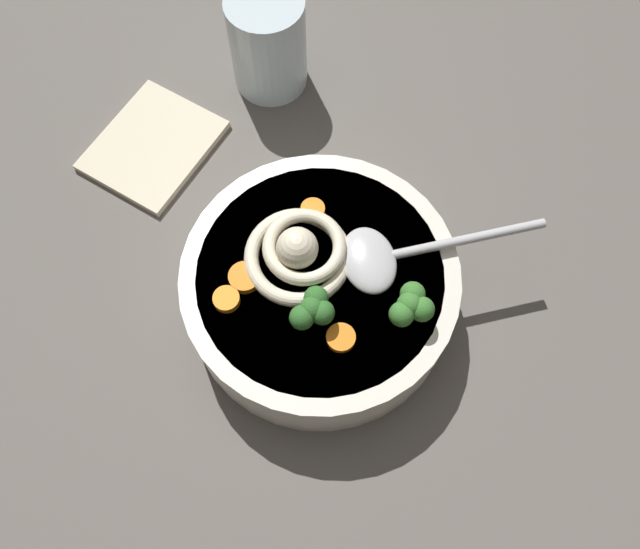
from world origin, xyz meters
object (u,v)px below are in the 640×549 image
soup_bowl (320,289)px  drinking_glass (268,43)px  folded_napkin (153,146)px  noodle_pile (299,252)px  soup_spoon (385,257)px

soup_bowl → drinking_glass: (22.49, 12.90, 1.81)cm
soup_bowl → drinking_glass: drinking_glass is taller
folded_napkin → noodle_pile: bearing=-116.9°
noodle_pile → soup_spoon: 6.96cm
soup_spoon → drinking_glass: (19.66, 17.53, -2.15)cm
noodle_pile → drinking_glass: bearing=26.7°
noodle_pile → drinking_glass: size_ratio=0.93×
drinking_glass → soup_bowl: bearing=-150.2°
soup_spoon → drinking_glass: 26.43cm
soup_spoon → folded_napkin: size_ratio=1.34×
drinking_glass → folded_napkin: size_ratio=0.84×
soup_bowl → folded_napkin: soup_bowl is taller
soup_bowl → soup_spoon: soup_spoon is taller
noodle_pile → soup_bowl: bearing=-112.7°
folded_napkin → soup_bowl: bearing=-116.5°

